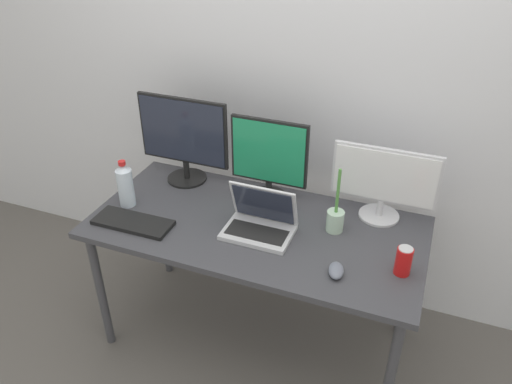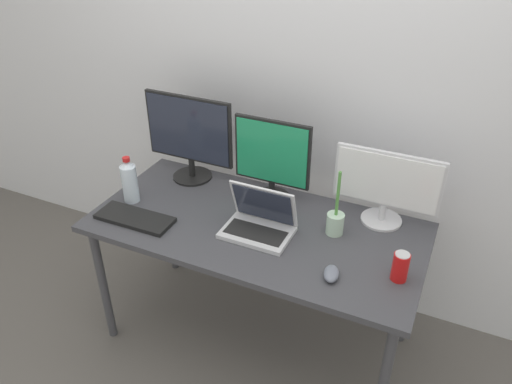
# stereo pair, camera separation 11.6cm
# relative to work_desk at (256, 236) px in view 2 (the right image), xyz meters

# --- Properties ---
(ground_plane) EXTENTS (16.00, 16.00, 0.00)m
(ground_plane) POSITION_rel_work_desk_xyz_m (0.00, 0.00, -0.67)
(ground_plane) COLOR #5B5651
(wall_back) EXTENTS (7.00, 0.08, 2.60)m
(wall_back) POSITION_rel_work_desk_xyz_m (0.00, 0.59, 0.63)
(wall_back) COLOR silver
(wall_back) RESTS_ON ground
(work_desk) EXTENTS (1.55, 0.74, 0.74)m
(work_desk) POSITION_rel_work_desk_xyz_m (0.00, 0.00, 0.00)
(work_desk) COLOR #424247
(work_desk) RESTS_ON ground
(monitor_left) EXTENTS (0.49, 0.21, 0.46)m
(monitor_left) POSITION_rel_work_desk_xyz_m (-0.50, 0.26, 0.32)
(monitor_left) COLOR black
(monitor_left) RESTS_ON work_desk
(monitor_center) EXTENTS (0.39, 0.18, 0.42)m
(monitor_center) POSITION_rel_work_desk_xyz_m (-0.03, 0.25, 0.29)
(monitor_center) COLOR black
(monitor_center) RESTS_ON work_desk
(monitor_right) EXTENTS (0.48, 0.19, 0.36)m
(monitor_right) POSITION_rel_work_desk_xyz_m (0.52, 0.28, 0.26)
(monitor_right) COLOR silver
(monitor_right) RESTS_ON work_desk
(laptop_silver) EXTENTS (0.31, 0.22, 0.22)m
(laptop_silver) POSITION_rel_work_desk_xyz_m (0.03, -0.04, 0.12)
(laptop_silver) COLOR silver
(laptop_silver) RESTS_ON work_desk
(keyboard_main) EXTENTS (0.38, 0.15, 0.02)m
(keyboard_main) POSITION_rel_work_desk_xyz_m (-0.54, -0.20, 0.08)
(keyboard_main) COLOR black
(keyboard_main) RESTS_ON work_desk
(mouse_by_keyboard) EXTENTS (0.08, 0.12, 0.04)m
(mouse_by_keyboard) POSITION_rel_work_desk_xyz_m (0.43, -0.20, 0.08)
(mouse_by_keyboard) COLOR slate
(mouse_by_keyboard) RESTS_ON work_desk
(water_bottle) EXTENTS (0.08, 0.08, 0.24)m
(water_bottle) POSITION_rel_work_desk_xyz_m (-0.65, -0.07, 0.18)
(water_bottle) COLOR silver
(water_bottle) RESTS_ON work_desk
(soda_can_near_keyboard) EXTENTS (0.07, 0.07, 0.13)m
(soda_can_near_keyboard) POSITION_rel_work_desk_xyz_m (0.68, -0.10, 0.13)
(soda_can_near_keyboard) COLOR red
(soda_can_near_keyboard) RESTS_ON work_desk
(bamboo_vase) EXTENTS (0.08, 0.08, 0.32)m
(bamboo_vase) POSITION_rel_work_desk_xyz_m (0.35, 0.09, 0.13)
(bamboo_vase) COLOR #B2D1B7
(bamboo_vase) RESTS_ON work_desk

